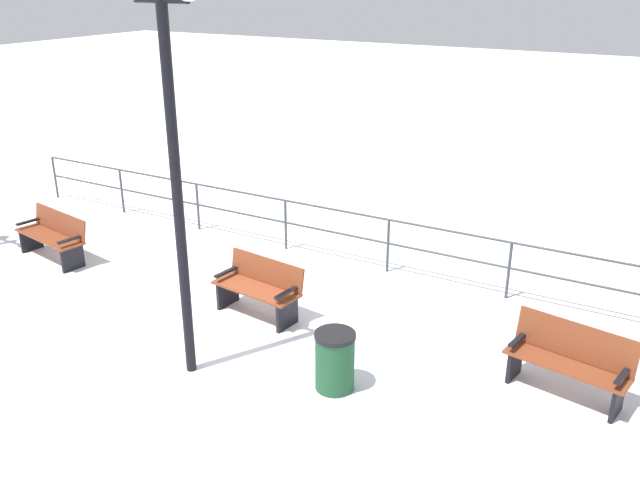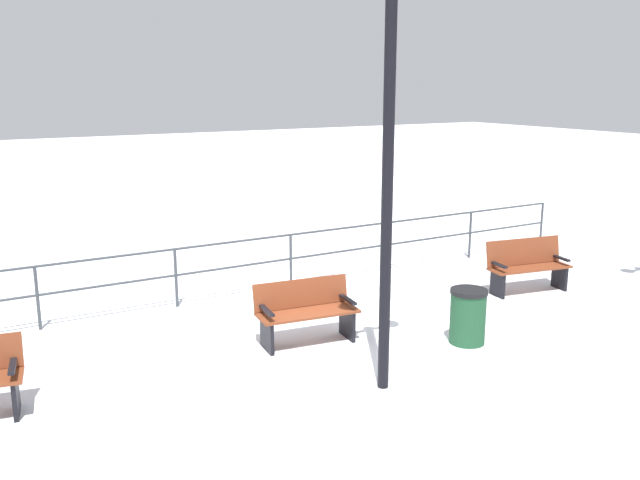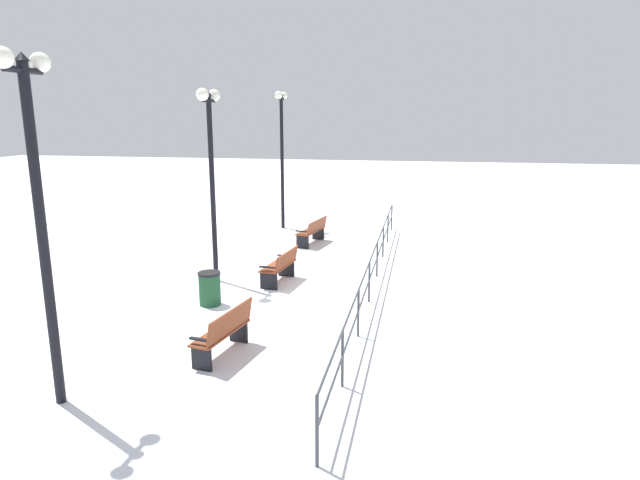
% 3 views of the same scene
% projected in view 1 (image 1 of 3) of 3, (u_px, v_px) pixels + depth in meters
% --- Properties ---
extents(ground_plane, '(80.00, 80.00, 0.00)m').
position_uv_depth(ground_plane, '(257.00, 316.00, 10.44)').
color(ground_plane, white).
rests_on(ground_plane, ground).
extents(bench_nearest, '(0.82, 1.71, 0.87)m').
position_uv_depth(bench_nearest, '(53.00, 235.00, 12.36)').
color(bench_nearest, brown).
rests_on(bench_nearest, ground).
extents(bench_second, '(0.74, 1.48, 0.88)m').
position_uv_depth(bench_second, '(259.00, 287.00, 10.32)').
color(bench_second, brown).
rests_on(bench_second, ground).
extents(bench_third, '(0.74, 1.57, 0.93)m').
position_uv_depth(bench_third, '(569.00, 360.00, 8.34)').
color(bench_third, brown).
rests_on(bench_third, ground).
extents(lamppost_middle, '(0.31, 1.07, 4.98)m').
position_uv_depth(lamppost_middle, '(170.00, 109.00, 7.74)').
color(lamppost_middle, black).
rests_on(lamppost_middle, ground).
extents(waterfront_railing, '(0.05, 14.95, 1.00)m').
position_uv_depth(waterfront_railing, '(335.00, 225.00, 12.22)').
color(waterfront_railing, '#383D42').
rests_on(waterfront_railing, ground).
extents(trash_bin, '(0.53, 0.53, 0.79)m').
position_uv_depth(trash_bin, '(335.00, 361.00, 8.49)').
color(trash_bin, '#1E4C2D').
rests_on(trash_bin, ground).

